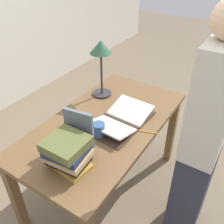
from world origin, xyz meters
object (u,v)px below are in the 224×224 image
object	(u,v)px
coffee_mug	(98,130)
person_reader	(202,145)
open_book	(121,120)
reading_lamp	(101,54)
book_stack_tall	(67,152)
book_standing_upright	(79,130)
pencil	(149,132)

from	to	relation	value
coffee_mug	person_reader	size ratio (longest dim) A/B	0.07
open_book	reading_lamp	xyz separation A→B (m)	(0.25, 0.33, 0.33)
open_book	book_stack_tall	size ratio (longest dim) A/B	1.91
book_stack_tall	reading_lamp	bearing A→B (deg)	21.08
book_standing_upright	reading_lamp	world-z (taller)	reading_lamp
open_book	coffee_mug	bearing A→B (deg)	169.62
open_book	book_standing_upright	world-z (taller)	book_standing_upright
book_standing_upright	pencil	distance (m)	0.49
book_stack_tall	pencil	world-z (taller)	book_stack_tall
coffee_mug	pencil	size ratio (longest dim) A/B	0.73
open_book	coffee_mug	world-z (taller)	coffee_mug
book_stack_tall	reading_lamp	xyz separation A→B (m)	(0.76, 0.29, 0.26)
open_book	book_stack_tall	bearing A→B (deg)	178.16
coffee_mug	pencil	distance (m)	0.34
book_standing_upright	book_stack_tall	bearing A→B (deg)	-176.11
book_stack_tall	reading_lamp	world-z (taller)	reading_lamp
reading_lamp	pencil	distance (m)	0.70
pencil	coffee_mug	bearing A→B (deg)	128.01
book_standing_upright	person_reader	world-z (taller)	person_reader
book_standing_upright	pencil	xyz separation A→B (m)	(0.36, -0.29, -0.13)
book_standing_upright	pencil	size ratio (longest dim) A/B	1.76
book_standing_upright	reading_lamp	xyz separation A→B (m)	(0.61, 0.26, 0.22)
book_standing_upright	person_reader	size ratio (longest dim) A/B	0.17
pencil	open_book	bearing A→B (deg)	90.67
open_book	pencil	bearing A→B (deg)	-86.42
open_book	coffee_mug	size ratio (longest dim) A/B	4.54
book_stack_tall	person_reader	xyz separation A→B (m)	(0.50, -0.61, -0.03)
coffee_mug	book_standing_upright	bearing A→B (deg)	169.66
person_reader	coffee_mug	bearing A→B (deg)	-71.97
open_book	person_reader	size ratio (longest dim) A/B	0.32
reading_lamp	pencil	world-z (taller)	reading_lamp
reading_lamp	book_standing_upright	bearing A→B (deg)	-156.94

